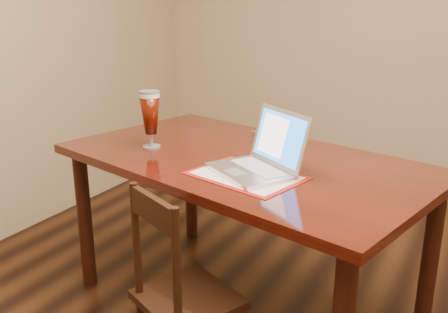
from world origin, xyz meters
The scene contains 2 objects.
dining_table centered at (-0.50, 0.44, 0.73)m, with size 1.94×1.37×1.11m.
dining_chair centered at (-0.47, -0.15, 0.41)m, with size 0.48×0.47×0.87m.
Camera 1 is at (0.52, -1.60, 1.54)m, focal length 40.00 mm.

